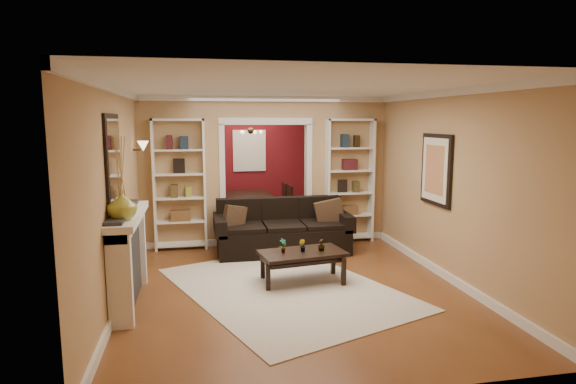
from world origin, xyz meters
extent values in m
plane|color=brown|center=(0.00, 0.00, 0.00)|extent=(8.00, 8.00, 0.00)
plane|color=white|center=(0.00, 0.00, 2.70)|extent=(8.00, 8.00, 0.00)
plane|color=tan|center=(0.00, 4.00, 1.35)|extent=(8.00, 0.00, 8.00)
plane|color=tan|center=(0.00, -4.00, 1.35)|extent=(8.00, 0.00, 8.00)
plane|color=tan|center=(-2.25, 0.00, 1.35)|extent=(0.00, 8.00, 8.00)
plane|color=tan|center=(2.25, 0.00, 1.35)|extent=(0.00, 8.00, 8.00)
cube|color=tan|center=(0.00, 1.20, 1.35)|extent=(4.50, 0.15, 2.70)
cube|color=maroon|center=(0.00, 3.97, 1.32)|extent=(4.44, 0.04, 2.64)
cube|color=#8CA5CC|center=(0.00, 3.93, 1.55)|extent=(0.78, 0.03, 0.98)
cube|color=beige|center=(-0.12, -1.33, 0.01)|extent=(3.52, 4.07, 0.01)
cube|color=black|center=(0.18, 0.45, 0.46)|extent=(2.33, 1.01, 0.91)
cube|color=#4F3621|center=(-0.65, 0.43, 0.64)|extent=(0.39, 0.28, 0.39)
cube|color=#4F3621|center=(1.00, 0.43, 0.68)|extent=(0.48, 0.20, 0.47)
cube|color=black|center=(0.17, -1.12, 0.22)|extent=(1.26, 0.81, 0.45)
imported|color=#336626|center=(-0.10, -1.12, 0.55)|extent=(0.13, 0.12, 0.20)
imported|color=#336626|center=(0.17, -1.12, 0.53)|extent=(0.12, 0.12, 0.17)
imported|color=#336626|center=(0.45, -1.12, 0.53)|extent=(0.12, 0.12, 0.18)
cube|color=white|center=(-1.55, 1.03, 1.15)|extent=(0.90, 0.30, 2.30)
cube|color=white|center=(1.55, 1.03, 1.15)|extent=(0.90, 0.30, 2.30)
cube|color=white|center=(-2.09, -1.50, 0.58)|extent=(0.32, 1.70, 1.16)
imported|color=#999A31|center=(-2.09, -1.95, 1.33)|extent=(0.39, 0.39, 0.34)
cube|color=silver|center=(-2.23, -1.50, 1.80)|extent=(0.03, 0.95, 1.10)
cube|color=#FFE0A5|center=(-2.15, 0.55, 1.83)|extent=(0.18, 0.18, 0.22)
cube|color=black|center=(2.21, -1.00, 1.55)|extent=(0.04, 0.85, 1.05)
imported|color=black|center=(-0.09, 2.78, 0.32)|extent=(1.81, 1.01, 0.64)
cube|color=black|center=(-0.64, 2.48, 0.46)|extent=(0.49, 0.49, 0.91)
cube|color=black|center=(0.46, 2.48, 0.46)|extent=(0.59, 0.59, 0.92)
cube|color=black|center=(-0.64, 3.08, 0.39)|extent=(0.50, 0.50, 0.77)
cube|color=black|center=(0.46, 3.08, 0.45)|extent=(0.49, 0.49, 0.89)
cube|color=#352718|center=(0.00, 2.70, 2.02)|extent=(0.50, 0.50, 0.30)
camera|label=1|loc=(-1.26, -7.52, 2.28)|focal=30.00mm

